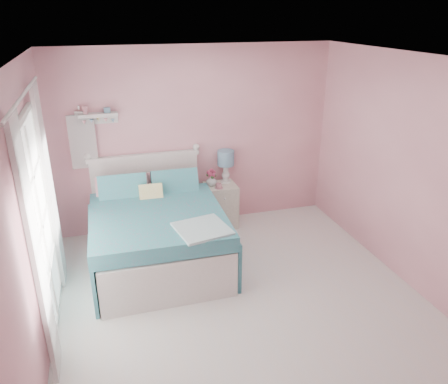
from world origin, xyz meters
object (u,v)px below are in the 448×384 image
bed (157,233)px  table_lamp (226,160)px  vase (212,181)px  nightstand (221,205)px  teacup (219,186)px

bed → table_lamp: bed is taller
bed → vase: size_ratio=12.62×
nightstand → vase: vase is taller
table_lamp → vase: table_lamp is taller
nightstand → table_lamp: 0.67m
bed → nightstand: bed is taller
table_lamp → teacup: size_ratio=5.43×
nightstand → teacup: size_ratio=7.27×
bed → table_lamp: 1.56m
nightstand → teacup: bearing=-117.3°
bed → teacup: size_ratio=22.62×
nightstand → teacup: 0.38m
bed → nightstand: size_ratio=3.11×
vase → teacup: vase is taller
vase → nightstand: bearing=-2.6°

